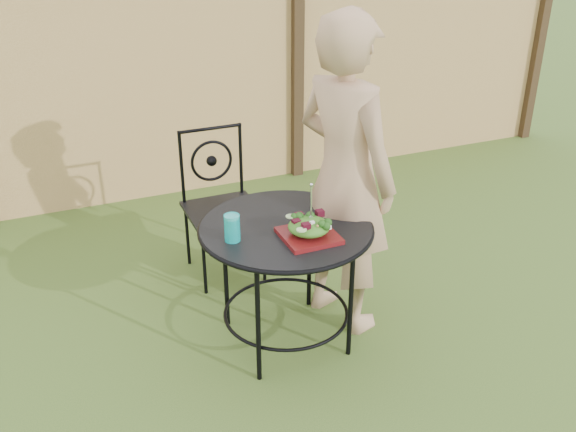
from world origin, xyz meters
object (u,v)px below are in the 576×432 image
Objects in this scene: patio_table at (286,249)px; diner at (345,177)px; patio_chair at (220,200)px; salad_plate at (309,236)px.

diner is at bearing 13.51° from patio_table.
patio_chair is at bearing 95.64° from patio_table.
diner is (0.39, 0.09, 0.31)m from patio_table.
patio_chair reaches higher than salad_plate.
patio_chair is 1.09m from salad_plate.
patio_table is at bearing 107.70° from salad_plate.
patio_chair is (-0.09, 0.88, -0.08)m from patio_table.
salad_plate is at bearing -72.30° from patio_table.
diner reaches higher than patio_chair.
patio_chair is at bearing 97.63° from salad_plate.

